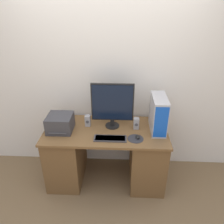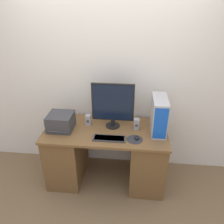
{
  "view_description": "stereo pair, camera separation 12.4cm",
  "coord_description": "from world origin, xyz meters",
  "px_view_note": "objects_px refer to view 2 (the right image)",
  "views": [
    {
      "loc": [
        0.19,
        -1.92,
        2.22
      ],
      "look_at": [
        0.08,
        0.36,
        1.03
      ],
      "focal_mm": 35.0,
      "sensor_mm": 36.0,
      "label": 1
    },
    {
      "loc": [
        0.31,
        -1.91,
        2.22
      ],
      "look_at": [
        0.08,
        0.36,
        1.03
      ],
      "focal_mm": 35.0,
      "sensor_mm": 36.0,
      "label": 2
    }
  ],
  "objects_px": {
    "printer": "(61,122)",
    "speaker_right": "(137,124)",
    "monitor": "(113,104)",
    "computer_tower": "(159,115)",
    "mouse": "(137,137)",
    "speaker_left": "(88,120)",
    "keyboard": "(109,138)"
  },
  "relations": [
    {
      "from": "speaker_left",
      "to": "speaker_right",
      "type": "relative_size",
      "value": 1.0
    },
    {
      "from": "printer",
      "to": "computer_tower",
      "type": "bearing_deg",
      "value": 3.5
    },
    {
      "from": "computer_tower",
      "to": "speaker_left",
      "type": "distance_m",
      "value": 0.88
    },
    {
      "from": "mouse",
      "to": "computer_tower",
      "type": "distance_m",
      "value": 0.38
    },
    {
      "from": "printer",
      "to": "speaker_right",
      "type": "distance_m",
      "value": 0.93
    },
    {
      "from": "monitor",
      "to": "keyboard",
      "type": "distance_m",
      "value": 0.42
    },
    {
      "from": "monitor",
      "to": "speaker_right",
      "type": "height_order",
      "value": "monitor"
    },
    {
      "from": "printer",
      "to": "speaker_right",
      "type": "relative_size",
      "value": 2.13
    },
    {
      "from": "speaker_left",
      "to": "printer",
      "type": "bearing_deg",
      "value": -158.89
    },
    {
      "from": "keyboard",
      "to": "computer_tower",
      "type": "xyz_separation_m",
      "value": [
        0.56,
        0.24,
        0.2
      ]
    },
    {
      "from": "monitor",
      "to": "computer_tower",
      "type": "xyz_separation_m",
      "value": [
        0.55,
        -0.05,
        -0.09
      ]
    },
    {
      "from": "keyboard",
      "to": "speaker_left",
      "type": "bearing_deg",
      "value": 135.64
    },
    {
      "from": "mouse",
      "to": "speaker_left",
      "type": "distance_m",
      "value": 0.67
    },
    {
      "from": "speaker_right",
      "to": "keyboard",
      "type": "bearing_deg",
      "value": -140.54
    },
    {
      "from": "computer_tower",
      "to": "mouse",
      "type": "bearing_deg",
      "value": -139.93
    },
    {
      "from": "mouse",
      "to": "printer",
      "type": "distance_m",
      "value": 0.95
    },
    {
      "from": "computer_tower",
      "to": "printer",
      "type": "relative_size",
      "value": 1.42
    },
    {
      "from": "speaker_left",
      "to": "speaker_right",
      "type": "bearing_deg",
      "value": -3.66
    },
    {
      "from": "printer",
      "to": "monitor",
      "type": "bearing_deg",
      "value": 11.08
    },
    {
      "from": "computer_tower",
      "to": "printer",
      "type": "xyz_separation_m",
      "value": [
        -1.18,
        -0.07,
        -0.12
      ]
    },
    {
      "from": "printer",
      "to": "speaker_left",
      "type": "xyz_separation_m",
      "value": [
        0.32,
        0.12,
        -0.03
      ]
    },
    {
      "from": "keyboard",
      "to": "computer_tower",
      "type": "height_order",
      "value": "computer_tower"
    },
    {
      "from": "keyboard",
      "to": "speaker_left",
      "type": "height_order",
      "value": "speaker_left"
    },
    {
      "from": "speaker_right",
      "to": "mouse",
      "type": "bearing_deg",
      "value": -88.06
    },
    {
      "from": "mouse",
      "to": "printer",
      "type": "relative_size",
      "value": 0.28
    },
    {
      "from": "keyboard",
      "to": "computer_tower",
      "type": "relative_size",
      "value": 0.87
    },
    {
      "from": "mouse",
      "to": "computer_tower",
      "type": "xyz_separation_m",
      "value": [
        0.25,
        0.21,
        0.19
      ]
    },
    {
      "from": "printer",
      "to": "speaker_right",
      "type": "bearing_deg",
      "value": 5.16
    },
    {
      "from": "monitor",
      "to": "speaker_left",
      "type": "distance_m",
      "value": 0.39
    },
    {
      "from": "speaker_right",
      "to": "speaker_left",
      "type": "bearing_deg",
      "value": 176.34
    },
    {
      "from": "monitor",
      "to": "keyboard",
      "type": "bearing_deg",
      "value": -92.19
    },
    {
      "from": "computer_tower",
      "to": "speaker_left",
      "type": "xyz_separation_m",
      "value": [
        -0.86,
        0.05,
        -0.14
      ]
    }
  ]
}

